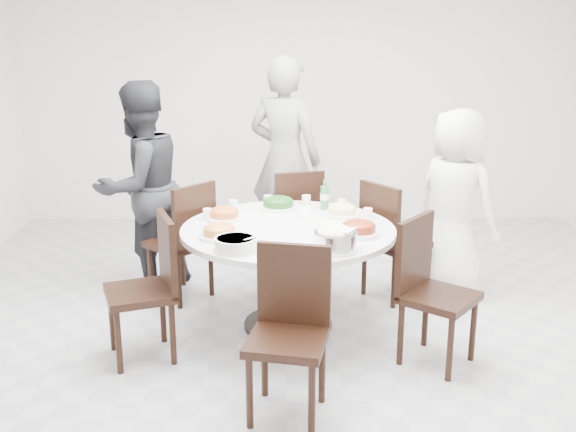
{
  "coord_description": "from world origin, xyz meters",
  "views": [
    {
      "loc": [
        -0.2,
        -4.31,
        2.12
      ],
      "look_at": [
        -0.14,
        0.24,
        0.82
      ],
      "focal_mm": 42.0,
      "sensor_mm": 36.0,
      "label": 1
    }
  ],
  "objects_px": {
    "chair_sw": "(139,290)",
    "diner_left": "(140,187)",
    "chair_n": "(293,222)",
    "beverage_bottle": "(325,195)",
    "chair_s": "(287,337)",
    "diner_middle": "(285,160)",
    "rice_bowl": "(335,241)",
    "chair_se": "(440,294)",
    "chair_ne": "(396,240)",
    "soup_bowl": "(235,244)",
    "chair_nw": "(179,240)",
    "diner_right": "(455,203)",
    "dining_table": "(288,278)"
  },
  "relations": [
    {
      "from": "diner_left",
      "to": "beverage_bottle",
      "type": "bearing_deg",
      "value": 119.04
    },
    {
      "from": "dining_table",
      "to": "chair_s",
      "type": "bearing_deg",
      "value": -90.95
    },
    {
      "from": "chair_n",
      "to": "beverage_bottle",
      "type": "height_order",
      "value": "beverage_bottle"
    },
    {
      "from": "chair_se",
      "to": "soup_bowl",
      "type": "height_order",
      "value": "chair_se"
    },
    {
      "from": "diner_middle",
      "to": "soup_bowl",
      "type": "xyz_separation_m",
      "value": [
        -0.32,
        -2.0,
        -0.14
      ]
    },
    {
      "from": "chair_s",
      "to": "soup_bowl",
      "type": "bearing_deg",
      "value": 128.17
    },
    {
      "from": "chair_ne",
      "to": "chair_n",
      "type": "relative_size",
      "value": 1.0
    },
    {
      "from": "diner_middle",
      "to": "chair_s",
      "type": "bearing_deg",
      "value": 113.95
    },
    {
      "from": "chair_n",
      "to": "diner_left",
      "type": "xyz_separation_m",
      "value": [
        -1.24,
        -0.27,
        0.37
      ]
    },
    {
      "from": "chair_n",
      "to": "soup_bowl",
      "type": "height_order",
      "value": "chair_n"
    },
    {
      "from": "chair_ne",
      "to": "chair_se",
      "type": "height_order",
      "value": "same"
    },
    {
      "from": "chair_s",
      "to": "soup_bowl",
      "type": "relative_size",
      "value": 3.55
    },
    {
      "from": "chair_sw",
      "to": "diner_left",
      "type": "bearing_deg",
      "value": 169.93
    },
    {
      "from": "dining_table",
      "to": "diner_middle",
      "type": "height_order",
      "value": "diner_middle"
    },
    {
      "from": "chair_se",
      "to": "rice_bowl",
      "type": "bearing_deg",
      "value": 123.54
    },
    {
      "from": "chair_se",
      "to": "soup_bowl",
      "type": "xyz_separation_m",
      "value": [
        -1.29,
        0.06,
        0.32
      ]
    },
    {
      "from": "chair_nw",
      "to": "soup_bowl",
      "type": "xyz_separation_m",
      "value": [
        0.52,
        -1.06,
        0.32
      ]
    },
    {
      "from": "chair_sw",
      "to": "diner_left",
      "type": "distance_m",
      "value": 1.34
    },
    {
      "from": "chair_n",
      "to": "soup_bowl",
      "type": "relative_size",
      "value": 3.55
    },
    {
      "from": "chair_n",
      "to": "beverage_bottle",
      "type": "relative_size",
      "value": 4.16
    },
    {
      "from": "rice_bowl",
      "to": "chair_nw",
      "type": "bearing_deg",
      "value": 137.19
    },
    {
      "from": "chair_s",
      "to": "diner_left",
      "type": "bearing_deg",
      "value": 133.38
    },
    {
      "from": "beverage_bottle",
      "to": "chair_s",
      "type": "bearing_deg",
      "value": -100.57
    },
    {
      "from": "chair_ne",
      "to": "beverage_bottle",
      "type": "height_order",
      "value": "beverage_bottle"
    },
    {
      "from": "beverage_bottle",
      "to": "rice_bowl",
      "type": "bearing_deg",
      "value": -89.75
    },
    {
      "from": "chair_se",
      "to": "rice_bowl",
      "type": "distance_m",
      "value": 0.75
    },
    {
      "from": "chair_s",
      "to": "chair_ne",
      "type": "bearing_deg",
      "value": 75.4
    },
    {
      "from": "diner_right",
      "to": "diner_middle",
      "type": "relative_size",
      "value": 0.81
    },
    {
      "from": "chair_ne",
      "to": "chair_nw",
      "type": "distance_m",
      "value": 1.71
    },
    {
      "from": "chair_ne",
      "to": "chair_n",
      "type": "distance_m",
      "value": 0.96
    },
    {
      "from": "diner_middle",
      "to": "diner_left",
      "type": "relative_size",
      "value": 1.1
    },
    {
      "from": "chair_se",
      "to": "beverage_bottle",
      "type": "xyz_separation_m",
      "value": [
        -0.67,
        1.03,
        0.39
      ]
    },
    {
      "from": "diner_right",
      "to": "diner_left",
      "type": "height_order",
      "value": "diner_left"
    },
    {
      "from": "chair_n",
      "to": "beverage_bottle",
      "type": "xyz_separation_m",
      "value": [
        0.23,
        -0.6,
        0.39
      ]
    },
    {
      "from": "chair_nw",
      "to": "beverage_bottle",
      "type": "bearing_deg",
      "value": 126.14
    },
    {
      "from": "chair_nw",
      "to": "chair_sw",
      "type": "relative_size",
      "value": 1.0
    },
    {
      "from": "diner_middle",
      "to": "diner_right",
      "type": "bearing_deg",
      "value": 171.13
    },
    {
      "from": "dining_table",
      "to": "chair_n",
      "type": "bearing_deg",
      "value": 86.97
    },
    {
      "from": "diner_right",
      "to": "beverage_bottle",
      "type": "bearing_deg",
      "value": 57.92
    },
    {
      "from": "diner_right",
      "to": "diner_left",
      "type": "xyz_separation_m",
      "value": [
        -2.52,
        0.16,
        0.1
      ]
    },
    {
      "from": "chair_ne",
      "to": "rice_bowl",
      "type": "bearing_deg",
      "value": 116.1
    },
    {
      "from": "dining_table",
      "to": "diner_middle",
      "type": "bearing_deg",
      "value": 90.44
    },
    {
      "from": "rice_bowl",
      "to": "chair_se",
      "type": "bearing_deg",
      "value": -5.36
    },
    {
      "from": "rice_bowl",
      "to": "soup_bowl",
      "type": "bearing_deg",
      "value": 179.89
    },
    {
      "from": "chair_s",
      "to": "diner_middle",
      "type": "bearing_deg",
      "value": 102.43
    },
    {
      "from": "diner_right",
      "to": "diner_middle",
      "type": "height_order",
      "value": "diner_middle"
    },
    {
      "from": "chair_ne",
      "to": "chair_s",
      "type": "height_order",
      "value": "same"
    },
    {
      "from": "soup_bowl",
      "to": "chair_s",
      "type": "bearing_deg",
      "value": -64.41
    },
    {
      "from": "chair_s",
      "to": "diner_right",
      "type": "relative_size",
      "value": 0.63
    },
    {
      "from": "soup_bowl",
      "to": "dining_table",
      "type": "bearing_deg",
      "value": 55.4
    }
  ]
}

